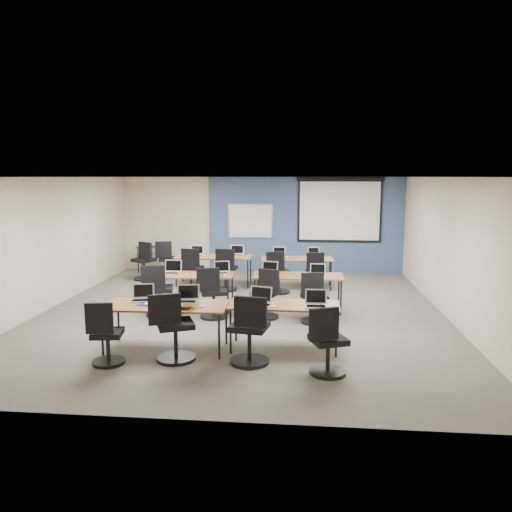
# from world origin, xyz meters

# --- Properties ---
(floor) EXTENTS (8.00, 9.00, 0.02)m
(floor) POSITION_xyz_m (0.00, 0.00, 0.00)
(floor) COLOR #6B6354
(floor) RESTS_ON ground
(ceiling) EXTENTS (8.00, 9.00, 0.02)m
(ceiling) POSITION_xyz_m (0.00, 0.00, 2.70)
(ceiling) COLOR white
(ceiling) RESTS_ON ground
(wall_back) EXTENTS (8.00, 0.04, 2.70)m
(wall_back) POSITION_xyz_m (0.00, 4.50, 1.35)
(wall_back) COLOR beige
(wall_back) RESTS_ON ground
(wall_front) EXTENTS (8.00, 0.04, 2.70)m
(wall_front) POSITION_xyz_m (0.00, -4.50, 1.35)
(wall_front) COLOR beige
(wall_front) RESTS_ON ground
(wall_left) EXTENTS (0.04, 9.00, 2.70)m
(wall_left) POSITION_xyz_m (-4.00, 0.00, 1.35)
(wall_left) COLOR beige
(wall_left) RESTS_ON ground
(wall_right) EXTENTS (0.04, 9.00, 2.70)m
(wall_right) POSITION_xyz_m (4.00, 0.00, 1.35)
(wall_right) COLOR beige
(wall_right) RESTS_ON ground
(blue_accent_panel) EXTENTS (5.50, 0.04, 2.70)m
(blue_accent_panel) POSITION_xyz_m (1.25, 4.47, 1.35)
(blue_accent_panel) COLOR #3D5977
(blue_accent_panel) RESTS_ON wall_back
(whiteboard) EXTENTS (1.28, 0.03, 0.98)m
(whiteboard) POSITION_xyz_m (-0.30, 4.43, 1.45)
(whiteboard) COLOR silver
(whiteboard) RESTS_ON wall_back
(projector_screen) EXTENTS (2.40, 0.10, 1.82)m
(projector_screen) POSITION_xyz_m (2.20, 4.41, 1.89)
(projector_screen) COLOR black
(projector_screen) RESTS_ON wall_back
(training_table_front_left) EXTENTS (1.93, 0.80, 0.73)m
(training_table_front_left) POSITION_xyz_m (-0.92, -2.25, 0.69)
(training_table_front_left) COLOR brown
(training_table_front_left) RESTS_ON floor
(training_table_front_right) EXTENTS (1.73, 0.72, 0.73)m
(training_table_front_right) POSITION_xyz_m (0.93, -2.04, 0.68)
(training_table_front_right) COLOR brown
(training_table_front_right) RESTS_ON floor
(training_table_mid_left) EXTENTS (1.76, 0.73, 0.73)m
(training_table_mid_left) POSITION_xyz_m (-1.08, 0.20, 0.68)
(training_table_mid_left) COLOR brown
(training_table_mid_left) RESTS_ON floor
(training_table_mid_right) EXTENTS (1.82, 0.76, 0.73)m
(training_table_mid_right) POSITION_xyz_m (1.12, 0.31, 0.69)
(training_table_mid_right) COLOR olive
(training_table_mid_right) RESTS_ON floor
(training_table_back_left) EXTENTS (1.90, 0.79, 0.73)m
(training_table_back_left) POSITION_xyz_m (-1.02, 2.53, 0.69)
(training_table_back_left) COLOR #946325
(training_table_back_left) RESTS_ON floor
(training_table_back_right) EXTENTS (1.75, 0.73, 0.73)m
(training_table_back_right) POSITION_xyz_m (1.06, 2.43, 0.68)
(training_table_back_right) COLOR #8F613E
(training_table_back_right) RESTS_ON floor
(laptop_0) EXTENTS (0.34, 0.29, 0.26)m
(laptop_0) POSITION_xyz_m (-1.37, -2.03, 0.79)
(laptop_0) COLOR #ABABB4
(laptop_0) RESTS_ON training_table_front_left
(mouse_0) EXTENTS (0.08, 0.11, 0.04)m
(mouse_0) POSITION_xyz_m (-1.21, -2.28, 0.74)
(mouse_0) COLOR white
(mouse_0) RESTS_ON training_table_front_left
(task_chair_0) EXTENTS (0.47, 0.47, 0.96)m
(task_chair_0) POSITION_xyz_m (-1.60, -2.98, 0.39)
(task_chair_0) COLOR black
(task_chair_0) RESTS_ON floor
(laptop_1) EXTENTS (0.35, 0.30, 0.27)m
(laptop_1) POSITION_xyz_m (-0.62, -2.05, 0.80)
(laptop_1) COLOR #BABABA
(laptop_1) RESTS_ON training_table_front_left
(mouse_1) EXTENTS (0.07, 0.11, 0.04)m
(mouse_1) POSITION_xyz_m (-0.33, -2.33, 0.74)
(mouse_1) COLOR white
(mouse_1) RESTS_ON training_table_front_left
(task_chair_1) EXTENTS (0.62, 0.58, 1.05)m
(task_chair_1) POSITION_xyz_m (-0.67, -2.74, 0.44)
(task_chair_1) COLOR black
(task_chair_1) RESTS_ON floor
(laptop_2) EXTENTS (0.36, 0.30, 0.27)m
(laptop_2) POSITION_xyz_m (0.56, -2.10, 0.80)
(laptop_2) COLOR #BBBBC1
(laptop_2) RESTS_ON training_table_front_right
(mouse_2) EXTENTS (0.06, 0.10, 0.03)m
(mouse_2) POSITION_xyz_m (0.77, -2.24, 0.74)
(mouse_2) COLOR white
(mouse_2) RESTS_ON training_table_front_right
(task_chair_2) EXTENTS (0.58, 0.58, 1.05)m
(task_chair_2) POSITION_xyz_m (0.46, -2.76, 0.44)
(task_chair_2) COLOR black
(task_chair_2) RESTS_ON floor
(laptop_3) EXTENTS (0.33, 0.28, 0.25)m
(laptop_3) POSITION_xyz_m (1.42, -2.13, 0.79)
(laptop_3) COLOR #A7A7B1
(laptop_3) RESTS_ON training_table_front_right
(mouse_3) EXTENTS (0.09, 0.11, 0.03)m
(mouse_3) POSITION_xyz_m (1.75, -2.36, 0.74)
(mouse_3) COLOR white
(mouse_3) RESTS_ON training_table_front_right
(task_chair_3) EXTENTS (0.54, 0.51, 0.99)m
(task_chair_3) POSITION_xyz_m (1.56, -3.05, 0.41)
(task_chair_3) COLOR black
(task_chair_3) RESTS_ON floor
(laptop_4) EXTENTS (0.36, 0.30, 0.27)m
(laptop_4) POSITION_xyz_m (-1.48, 0.26, 0.80)
(laptop_4) COLOR #BCBCBC
(laptop_4) RESTS_ON training_table_mid_left
(mouse_4) EXTENTS (0.08, 0.10, 0.03)m
(mouse_4) POSITION_xyz_m (-1.14, 0.11, 0.74)
(mouse_4) COLOR white
(mouse_4) RESTS_ON training_table_mid_left
(task_chair_4) EXTENTS (0.56, 0.56, 1.04)m
(task_chair_4) POSITION_xyz_m (-1.58, -0.40, 0.43)
(task_chair_4) COLOR black
(task_chair_4) RESTS_ON floor
(laptop_5) EXTENTS (0.32, 0.28, 0.25)m
(laptop_5) POSITION_xyz_m (-0.46, 0.34, 0.79)
(laptop_5) COLOR silver
(laptop_5) RESTS_ON training_table_mid_left
(mouse_5) EXTENTS (0.06, 0.10, 0.04)m
(mouse_5) POSITION_xyz_m (-0.35, 0.11, 0.74)
(mouse_5) COLOR white
(mouse_5) RESTS_ON training_table_mid_left
(task_chair_5) EXTENTS (0.55, 0.54, 1.02)m
(task_chair_5) POSITION_xyz_m (-0.51, -0.45, 0.42)
(task_chair_5) COLOR black
(task_chair_5) RESTS_ON floor
(laptop_6) EXTENTS (0.33, 0.28, 0.25)m
(laptop_6) POSITION_xyz_m (0.53, 0.38, 0.79)
(laptop_6) COLOR silver
(laptop_6) RESTS_ON training_table_mid_right
(mouse_6) EXTENTS (0.07, 0.10, 0.03)m
(mouse_6) POSITION_xyz_m (0.74, 0.16, 0.74)
(mouse_6) COLOR white
(mouse_6) RESTS_ON training_table_mid_right
(task_chair_6) EXTENTS (0.54, 0.51, 1.00)m
(task_chair_6) POSITION_xyz_m (0.52, -0.37, 0.41)
(task_chair_6) COLOR black
(task_chair_6) RESTS_ON floor
(laptop_7) EXTENTS (0.31, 0.27, 0.24)m
(laptop_7) POSITION_xyz_m (1.51, 0.28, 0.79)
(laptop_7) COLOR silver
(laptop_7) RESTS_ON training_table_mid_right
(mouse_7) EXTENTS (0.07, 0.11, 0.04)m
(mouse_7) POSITION_xyz_m (1.58, 0.08, 0.74)
(mouse_7) COLOR white
(mouse_7) RESTS_ON training_table_mid_right
(task_chair_7) EXTENTS (0.51, 0.51, 0.99)m
(task_chair_7) POSITION_xyz_m (1.43, -0.60, 0.41)
(task_chair_7) COLOR black
(task_chair_7) RESTS_ON floor
(laptop_8) EXTENTS (0.32, 0.27, 0.24)m
(laptop_8) POSITION_xyz_m (-1.49, 2.67, 0.79)
(laptop_8) COLOR silver
(laptop_8) RESTS_ON training_table_back_left
(mouse_8) EXTENTS (0.08, 0.11, 0.03)m
(mouse_8) POSITION_xyz_m (-1.27, 2.55, 0.74)
(mouse_8) COLOR white
(mouse_8) RESTS_ON training_table_back_left
(task_chair_8) EXTENTS (0.56, 0.56, 1.04)m
(task_chair_8) POSITION_xyz_m (-1.46, 1.86, 0.43)
(task_chair_8) COLOR black
(task_chair_8) RESTS_ON floor
(laptop_9) EXTENTS (0.34, 0.29, 0.26)m
(laptop_9) POSITION_xyz_m (-0.47, 2.75, 0.79)
(laptop_9) COLOR silver
(laptop_9) RESTS_ON training_table_back_left
(mouse_9) EXTENTS (0.08, 0.10, 0.03)m
(mouse_9) POSITION_xyz_m (-0.43, 2.56, 0.74)
(mouse_9) COLOR white
(mouse_9) RESTS_ON training_table_back_left
(task_chair_9) EXTENTS (0.56, 0.56, 1.03)m
(task_chair_9) POSITION_xyz_m (-0.63, 1.91, 0.43)
(task_chair_9) COLOR black
(task_chair_9) RESTS_ON floor
(laptop_10) EXTENTS (0.31, 0.26, 0.24)m
(laptop_10) POSITION_xyz_m (0.61, 2.68, 0.79)
(laptop_10) COLOR silver
(laptop_10) RESTS_ON training_table_back_right
(mouse_10) EXTENTS (0.06, 0.10, 0.03)m
(mouse_10) POSITION_xyz_m (0.82, 2.55, 0.74)
(mouse_10) COLOR white
(mouse_10) RESTS_ON training_table_back_right
(task_chair_10) EXTENTS (0.55, 0.53, 1.01)m
(task_chair_10) POSITION_xyz_m (0.63, 1.76, 0.42)
(task_chair_10) COLOR black
(task_chair_10) RESTS_ON floor
(laptop_11) EXTENTS (0.31, 0.26, 0.23)m
(laptop_11) POSITION_xyz_m (1.47, 2.71, 0.79)
(laptop_11) COLOR #B9B8BD
(laptop_11) RESTS_ON training_table_back_right
(mouse_11) EXTENTS (0.08, 0.11, 0.04)m
(mouse_11) POSITION_xyz_m (1.59, 2.50, 0.74)
(mouse_11) COLOR white
(mouse_11) RESTS_ON training_table_back_right
(task_chair_11) EXTENTS (0.50, 0.50, 0.99)m
(task_chair_11) POSITION_xyz_m (1.53, 1.86, 0.41)
(task_chair_11) COLOR black
(task_chair_11) RESTS_ON floor
(blue_mousepad) EXTENTS (0.30, 0.27, 0.01)m
(blue_mousepad) POSITION_xyz_m (-1.21, -2.30, 0.73)
(blue_mousepad) COLOR navy
(blue_mousepad) RESTS_ON training_table_front_left
(snack_bowl) EXTENTS (0.30, 0.30, 0.07)m
(snack_bowl) POSITION_xyz_m (-0.54, -2.43, 0.76)
(snack_bowl) COLOR brown
(snack_bowl) RESTS_ON training_table_front_left
(snack_plate) EXTENTS (0.20, 0.20, 0.01)m
(snack_plate) POSITION_xyz_m (0.51, -2.39, 0.74)
(snack_plate) COLOR white
(snack_plate) RESTS_ON training_table_front_right
(coffee_cup) EXTENTS (0.05, 0.05, 0.05)m
(coffee_cup) POSITION_xyz_m (0.59, -2.36, 0.77)
(coffee_cup) COLOR white
(coffee_cup) RESTS_ON snack_plate
(utility_table) EXTENTS (0.88, 0.49, 0.75)m
(utility_table) POSITION_xyz_m (-3.04, 4.01, 0.65)
(utility_table) COLOR black
(utility_table) RESTS_ON floor
(spare_chair_a) EXTENTS (0.54, 0.54, 1.01)m
(spare_chair_a) POSITION_xyz_m (-2.44, 3.27, 0.42)
(spare_chair_a) COLOR black
(spare_chair_a) RESTS_ON floor
(spare_chair_b) EXTENTS (0.62, 0.56, 1.03)m
(spare_chair_b) POSITION_xyz_m (-2.95, 2.93, 0.43)
(spare_chair_b) COLOR black
(spare_chair_b) RESTS_ON floor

